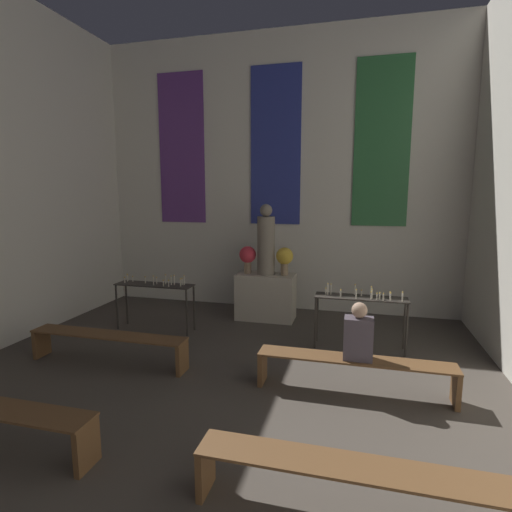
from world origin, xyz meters
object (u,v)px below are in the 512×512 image
Objects in this scene: pew_third_right at (350,479)px; person_seated at (358,334)px; candle_rack_left at (155,290)px; flower_vase_right at (285,258)px; pew_back_right at (354,367)px; candle_rack_right at (361,304)px; statue at (266,242)px; flower_vase_left at (248,256)px; altar at (266,297)px; pew_back_left at (108,341)px.

pew_third_right is 2.13m from person_seated.
pew_third_right is (3.66, -3.67, -0.40)m from candle_rack_left.
person_seated is at bearing -62.07° from flower_vase_right.
candle_rack_right is at bearing 87.51° from pew_back_right.
candle_rack_left is at bearing -147.98° from statue.
flower_vase_right is at bearing 27.42° from candle_rack_left.
candle_rack_right is at bearing -0.06° from candle_rack_left.
statue is at bearing 123.79° from person_seated.
flower_vase_right is at bearing 106.34° from pew_third_right.
candle_rack_right is 1.63m from pew_back_right.
flower_vase_left reaches higher than candle_rack_left.
flower_vase_left is 5.38m from pew_third_right.
flower_vase_left is at bearing 152.57° from candle_rack_right.
altar is at bearing 32.02° from candle_rack_left.
candle_rack_left is 1.00× the size of candle_rack_right.
altar is 0.47× the size of pew_third_right.
flower_vase_left is 3.63m from pew_back_right.
pew_back_right is at bearing 180.00° from person_seated.
candle_rack_right reaches higher than altar.
flower_vase_left is (-0.38, 0.00, -0.29)m from statue.
flower_vase_right is 0.23× the size of pew_back_left.
flower_vase_left is at bearing 114.28° from pew_third_right.
flower_vase_right is 1.96m from candle_rack_right.
flower_vase_left is 0.23× the size of pew_third_right.
flower_vase_left is at bearing 128.94° from person_seated.
person_seated is at bearing 0.00° from pew_back_right.
pew_back_right is (1.80, -2.75, -0.11)m from altar.
altar is 2.21m from candle_rack_left.
flower_vase_right is 0.38× the size of candle_rack_left.
statue is at bearing 180.00° from flower_vase_right.
statue is at bearing 32.02° from candle_rack_left.
flower_vase_left is (-0.38, 0.00, 0.82)m from altar.
candle_rack_right is 0.60× the size of pew_third_right.
flower_vase_left is 0.23× the size of pew_back_right.
person_seated reaches higher than pew_back_right.
altar is 0.47× the size of pew_back_left.
statue is 0.48m from flower_vase_left.
candle_rack_left is at bearing 156.62° from pew_back_right.
candle_rack_right is (2.25, -1.17, -0.53)m from flower_vase_left.
candle_rack_left is 5.20m from pew_third_right.
statue reaches higher than flower_vase_right.
candle_rack_right is 2.01× the size of person_seated.
flower_vase_right is 0.23× the size of pew_back_right.
pew_back_left is at bearing -123.23° from statue.
altar is at bearing 110.42° from pew_third_right.
person_seated is at bearing 0.00° from pew_back_left.
candle_rack_right is at bearing -27.43° from flower_vase_left.
statue is 5.30m from pew_third_right.
candle_rack_right is (1.49, -1.17, -0.53)m from flower_vase_right.
candle_rack_left is 4.02m from person_seated.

